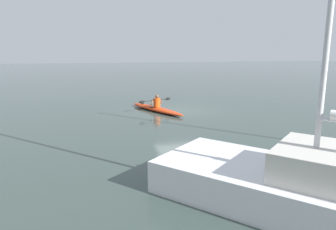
{
  "coord_description": "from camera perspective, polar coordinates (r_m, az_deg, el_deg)",
  "views": [
    {
      "loc": [
        5.2,
        17.34,
        3.49
      ],
      "look_at": [
        1.83,
        4.6,
        0.75
      ],
      "focal_mm": 32.8,
      "sensor_mm": 36.0,
      "label": 1
    }
  ],
  "objects": [
    {
      "name": "kayaker",
      "position": [
        18.07,
        -2.09,
        2.45
      ],
      "size": [
        2.14,
        0.94,
        0.74
      ],
      "color": "#E04C14",
      "rests_on": "kayak"
    },
    {
      "name": "ground_plane",
      "position": [
        18.43,
        1.87,
        0.84
      ],
      "size": [
        160.0,
        160.0,
        0.0
      ],
      "primitive_type": "plane",
      "color": "#384742"
    },
    {
      "name": "kayak",
      "position": [
        18.2,
        -2.2,
        1.12
      ],
      "size": [
        2.54,
        4.76,
        0.26
      ],
      "color": "red",
      "rests_on": "ground"
    }
  ]
}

